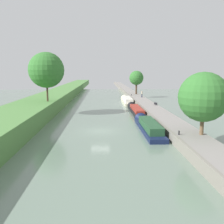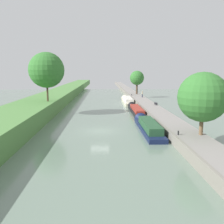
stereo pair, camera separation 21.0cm
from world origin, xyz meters
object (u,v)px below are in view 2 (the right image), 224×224
at_px(mooring_bollard_far, 132,95).
at_px(park_bench, 156,103).
at_px(mooring_bollard_near, 178,133).
at_px(narrowboat_black, 136,110).
at_px(narrowboat_cream, 127,100).
at_px(narrowboat_navy, 148,126).
at_px(person_walking, 142,94).

xyz_separation_m(mooring_bollard_far, park_bench, (2.67, -19.95, 0.12)).
bearing_deg(mooring_bollard_near, mooring_bollard_far, 90.00).
bearing_deg(mooring_bollard_near, narrowboat_black, 94.30).
bearing_deg(narrowboat_cream, mooring_bollard_near, -87.20).
bearing_deg(narrowboat_navy, mooring_bollard_near, -75.05).
bearing_deg(narrowboat_navy, park_bench, 74.76).
relative_size(narrowboat_black, park_bench, 10.01).
distance_m(narrowboat_navy, mooring_bollard_near, 7.67).
distance_m(mooring_bollard_far, park_bench, 20.13).
height_order(narrowboat_navy, mooring_bollard_near, mooring_bollard_near).
xyz_separation_m(narrowboat_cream, mooring_bollard_near, (1.84, -37.73, 0.81)).
distance_m(mooring_bollard_near, mooring_bollard_far, 44.32).
distance_m(narrowboat_navy, person_walking, 32.31).
relative_size(narrowboat_navy, mooring_bollard_far, 30.23).
bearing_deg(park_bench, narrowboat_cream, 108.65).
distance_m(person_walking, mooring_bollard_near, 39.44).
relative_size(narrowboat_navy, park_bench, 9.07).
xyz_separation_m(narrowboat_navy, narrowboat_black, (0.30, 14.80, -0.07)).
bearing_deg(narrowboat_cream, mooring_bollard_far, 74.37).
relative_size(narrowboat_black, mooring_bollard_far, 33.36).
relative_size(narrowboat_black, mooring_bollard_near, 33.36).
bearing_deg(person_walking, mooring_bollard_near, -93.21).
bearing_deg(park_bench, mooring_bollard_far, 97.61).
bearing_deg(mooring_bollard_far, park_bench, -82.39).
xyz_separation_m(narrowboat_black, narrowboat_cream, (-0.18, 15.57, 0.09)).
height_order(narrowboat_cream, mooring_bollard_near, mooring_bollard_near).
bearing_deg(mooring_bollard_near, person_walking, 86.79).
bearing_deg(mooring_bollard_near, narrowboat_navy, 104.95).
bearing_deg(mooring_bollard_far, narrowboat_navy, -93.04).
bearing_deg(narrowboat_black, narrowboat_cream, 90.65).
height_order(narrowboat_black, narrowboat_cream, narrowboat_cream).
distance_m(narrowboat_navy, park_bench, 17.65).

